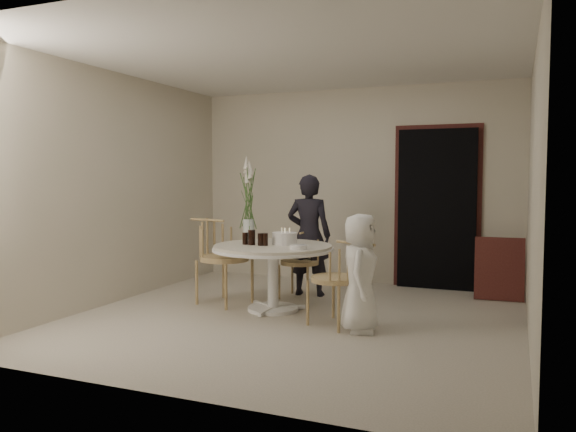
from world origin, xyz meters
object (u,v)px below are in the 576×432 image
at_px(chair_left, 216,248).
at_px(birthday_cake, 285,238).
at_px(girl, 309,235).
at_px(chair_right, 346,271).
at_px(table, 273,255).
at_px(flower_vase, 248,200).
at_px(boy, 360,273).
at_px(chair_far, 303,254).

height_order(chair_left, birthday_cake, chair_left).
bearing_deg(girl, chair_right, 116.52).
bearing_deg(table, flower_vase, 145.14).
bearing_deg(girl, boy, 119.50).
xyz_separation_m(chair_far, chair_right, (0.90, -1.21, 0.03)).
height_order(chair_left, boy, boy).
distance_m(chair_far, boy, 1.68).
bearing_deg(flower_vase, chair_right, -26.43).
distance_m(boy, flower_vase, 1.85).
height_order(girl, boy, girl).
distance_m(girl, birthday_cake, 0.82).
relative_size(table, chair_far, 1.64).
height_order(chair_right, birthday_cake, birthday_cake).
height_order(chair_far, chair_left, chair_left).
bearing_deg(boy, girl, 27.69).
xyz_separation_m(girl, boy, (1.02, -1.38, -0.19)).
height_order(table, chair_left, chair_left).
relative_size(chair_left, boy, 0.88).
bearing_deg(chair_right, flower_vase, -94.26).
bearing_deg(chair_left, chair_far, -35.98).
relative_size(chair_left, flower_vase, 1.00).
xyz_separation_m(chair_left, girl, (0.88, 0.79, 0.11)).
xyz_separation_m(chair_left, flower_vase, (0.34, 0.19, 0.56)).
bearing_deg(flower_vase, boy, -26.59).
bearing_deg(boy, chair_right, 53.34).
height_order(chair_right, flower_vase, flower_vase).
relative_size(chair_left, birthday_cake, 3.61).
relative_size(boy, flower_vase, 1.14).
bearing_deg(chair_right, table, -89.69).
relative_size(chair_right, flower_vase, 0.87).
bearing_deg(table, birthday_cake, 44.78).
xyz_separation_m(chair_left, birthday_cake, (0.89, -0.03, 0.16)).
distance_m(chair_right, boy, 0.19).
height_order(chair_far, boy, boy).
relative_size(table, birthday_cake, 4.85).
relative_size(chair_right, girl, 0.57).
bearing_deg(birthday_cake, table, -135.22).
relative_size(chair_far, birthday_cake, 2.95).
bearing_deg(girl, chair_left, 34.91).
xyz_separation_m(chair_right, girl, (-0.85, 1.29, 0.20)).
bearing_deg(birthday_cake, girl, 90.78).
relative_size(boy, birthday_cake, 4.12).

